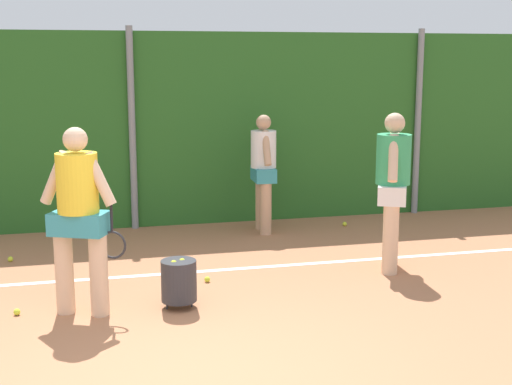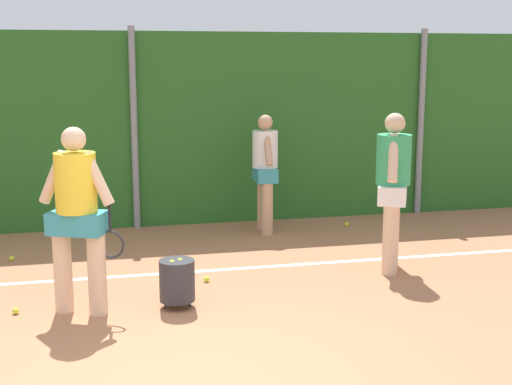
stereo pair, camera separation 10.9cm
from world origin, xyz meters
name	(u,v)px [view 2 (the right image)]	position (x,y,z in m)	size (l,w,h in m)	color
ground_plane	(162,312)	(0.00, 1.60, 0.00)	(24.17, 24.17, 0.00)	#B2704C
hedge_fence_backdrop	(134,130)	(0.00, 5.47, 1.44)	(15.71, 0.25, 2.88)	#286023
fence_post_center	(134,129)	(0.00, 5.30, 1.48)	(0.10, 0.10, 2.95)	gray
fence_post_right	(421,123)	(4.53, 5.30, 1.48)	(0.10, 0.10, 2.95)	gray
court_baseline_paint	(151,274)	(0.00, 2.88, 0.00)	(11.48, 0.10, 0.01)	white
player_foreground_near	(77,211)	(-0.77, 1.76, 1.04)	(0.80, 0.51, 1.86)	beige
player_midcourt	(393,183)	(2.82, 2.45, 1.05)	(0.53, 0.80, 1.88)	beige
player_backcourt_far	(265,167)	(1.81, 4.64, 0.96)	(0.37, 0.72, 1.71)	tan
ball_hopper	(177,280)	(0.17, 1.70, 0.29)	(0.36, 0.36, 0.51)	#2D2D33
tennis_ball_1	(12,258)	(-1.65, 3.87, 0.03)	(0.07, 0.07, 0.07)	#CCDB33
tennis_ball_2	(347,224)	(3.08, 4.67, 0.03)	(0.07, 0.07, 0.07)	#CCDB33
tennis_ball_3	(16,311)	(-1.41, 1.88, 0.03)	(0.07, 0.07, 0.07)	#CCDB33
tennis_ball_4	(207,279)	(0.59, 2.47, 0.03)	(0.07, 0.07, 0.07)	#CCDB33
tennis_ball_7	(394,245)	(3.27, 3.36, 0.03)	(0.07, 0.07, 0.07)	#CCDB33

